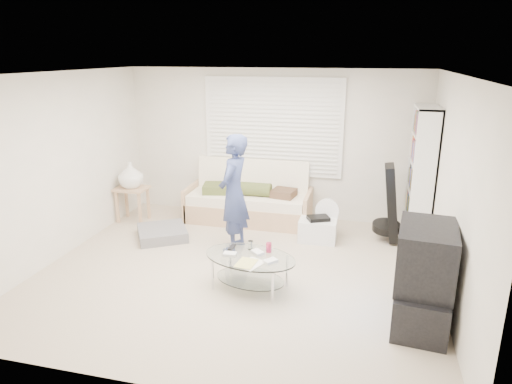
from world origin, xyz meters
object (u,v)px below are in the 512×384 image
(futon_sofa, at_px, (249,201))
(tv_unit, at_px, (423,277))
(coffee_table, at_px, (250,262))
(bookshelf, at_px, (420,177))

(futon_sofa, distance_m, tv_unit, 3.59)
(futon_sofa, height_order, tv_unit, tv_unit)
(tv_unit, bearing_deg, coffee_table, 171.74)
(bookshelf, bearing_deg, futon_sofa, 173.93)
(futon_sofa, relative_size, coffee_table, 1.66)
(tv_unit, relative_size, coffee_table, 0.87)
(coffee_table, bearing_deg, futon_sofa, 105.25)
(coffee_table, bearing_deg, bookshelf, 44.31)
(bookshelf, relative_size, tv_unit, 1.88)
(bookshelf, bearing_deg, tv_unit, -93.16)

